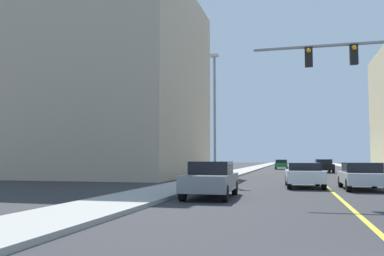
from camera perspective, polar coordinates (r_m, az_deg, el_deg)
The scene contains 10 objects.
ground at distance 47.21m, azimuth 16.37°, elevation -6.04°, with size 192.00×192.00×0.00m, color #2D2D30.
sidewalk_left at distance 47.56m, azimuth 6.90°, elevation -6.08°, with size 2.65×168.00×0.15m, color #9E9B93.
lane_marking_center at distance 47.21m, azimuth 16.37°, elevation -6.04°, with size 0.16×144.00×0.01m, color yellow.
building_left_near at distance 38.06m, azimuth -11.53°, elevation 5.87°, with size 15.36×16.83×16.50m, color tan.
street_lamp at distance 27.66m, azimuth 3.22°, elevation 2.55°, with size 0.56×0.28×8.63m.
car_white at distance 23.31m, azimuth 15.51°, elevation -6.32°, with size 2.12×4.31×1.36m.
car_silver at distance 22.66m, azimuth 22.81°, elevation -6.18°, with size 1.98×4.31×1.39m.
car_gray at distance 16.84m, azimuth 2.68°, elevation -7.20°, with size 1.94×4.26×1.49m.
car_green at distance 59.87m, azimuth 12.48°, elevation -4.99°, with size 1.90×4.35×1.38m.
car_black at distance 47.18m, azimuth 18.01°, elevation -5.09°, with size 2.09×4.66×1.47m.
Camera 1 is at (-1.76, -5.15, 1.63)m, focal length 37.83 mm.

